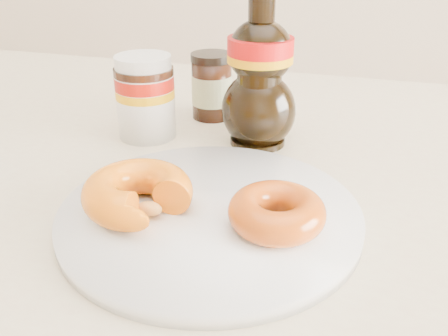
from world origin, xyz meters
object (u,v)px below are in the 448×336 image
(donut_whole, at_px, (277,212))
(nutella_jar, at_px, (145,94))
(donut_bitten, at_px, (138,193))
(syrup_bottle, at_px, (260,74))
(dark_jar, at_px, (212,87))
(dining_table, at_px, (246,234))
(plate, at_px, (210,214))

(donut_whole, xyz_separation_m, nutella_jar, (-0.22, 0.20, 0.03))
(donut_bitten, xyz_separation_m, syrup_bottle, (0.07, 0.22, 0.06))
(dark_jar, bearing_deg, donut_whole, -62.24)
(dining_table, xyz_separation_m, nutella_jar, (-0.16, 0.08, 0.14))
(dining_table, xyz_separation_m, syrup_bottle, (-0.01, 0.10, 0.18))
(dining_table, bearing_deg, donut_whole, -64.70)
(dining_table, distance_m, syrup_bottle, 0.20)
(donut_whole, relative_size, nutella_jar, 0.81)
(dining_table, height_order, donut_whole, donut_whole)
(dining_table, distance_m, nutella_jar, 0.23)
(dining_table, distance_m, donut_whole, 0.18)
(nutella_jar, height_order, dark_jar, nutella_jar)
(plate, xyz_separation_m, donut_bitten, (-0.07, -0.02, 0.03))
(donut_whole, height_order, nutella_jar, nutella_jar)
(plate, distance_m, syrup_bottle, 0.22)
(nutella_jar, bearing_deg, dark_jar, 56.25)
(dining_table, relative_size, dark_jar, 14.48)
(donut_bitten, distance_m, syrup_bottle, 0.24)
(nutella_jar, bearing_deg, plate, -51.10)
(donut_bitten, relative_size, dark_jar, 1.11)
(plate, xyz_separation_m, syrup_bottle, (0.00, 0.20, 0.09))
(dining_table, height_order, nutella_jar, nutella_jar)
(donut_whole, relative_size, syrup_bottle, 0.47)
(plate, relative_size, nutella_jar, 2.67)
(nutella_jar, relative_size, syrup_bottle, 0.59)
(dining_table, xyz_separation_m, donut_whole, (0.06, -0.12, 0.11))
(donut_bitten, height_order, donut_whole, donut_bitten)
(plate, height_order, donut_bitten, donut_bitten)
(donut_whole, xyz_separation_m, syrup_bottle, (-0.07, 0.22, 0.06))
(plate, relative_size, dark_jar, 3.08)
(plate, relative_size, syrup_bottle, 1.56)
(dining_table, relative_size, syrup_bottle, 7.35)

